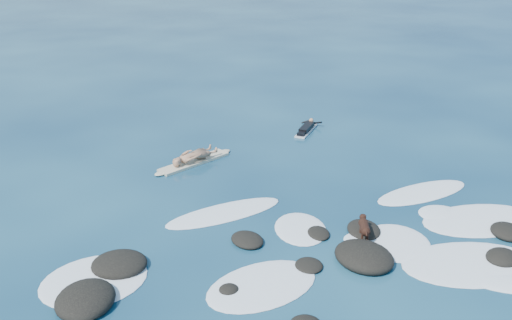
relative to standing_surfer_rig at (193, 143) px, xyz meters
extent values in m
plane|color=#0A2642|center=(2.73, -6.29, -0.82)|extent=(160.00, 160.00, 0.00)
ellipsoid|color=black|center=(7.47, -8.61, -0.71)|extent=(1.21, 1.17, 0.42)
ellipsoid|color=black|center=(-2.76, -6.75, -0.71)|extent=(1.77, 1.69, 0.43)
ellipsoid|color=black|center=(-3.55, -8.21, -0.68)|extent=(1.79, 1.94, 0.56)
ellipsoid|color=black|center=(3.77, -7.82, -0.68)|extent=(2.04, 2.17, 0.56)
ellipsoid|color=black|center=(-0.07, -8.42, -0.76)|extent=(0.56, 0.54, 0.22)
ellipsoid|color=black|center=(0.85, -6.18, -0.74)|extent=(1.24, 1.34, 0.30)
ellipsoid|color=black|center=(4.38, -6.32, -0.74)|extent=(1.20, 1.41, 0.29)
ellipsoid|color=black|center=(3.00, -6.20, -0.77)|extent=(0.75, 0.92, 0.20)
ellipsoid|color=black|center=(2.22, -7.79, -0.77)|extent=(0.78, 0.82, 0.20)
ellipsoid|color=black|center=(8.47, -7.36, -0.72)|extent=(1.22, 1.31, 0.38)
ellipsoid|color=white|center=(0.80, -8.36, -0.81)|extent=(3.60, 2.94, 0.12)
ellipsoid|color=white|center=(8.23, -6.43, -0.81)|extent=(3.88, 2.13, 0.12)
ellipsoid|color=white|center=(0.49, -4.28, -0.81)|extent=(4.18, 2.33, 0.12)
ellipsoid|color=white|center=(7.05, -9.62, -0.81)|extent=(2.30, 1.68, 0.12)
ellipsoid|color=white|center=(7.19, -5.78, -0.81)|extent=(1.49, 1.35, 0.12)
ellipsoid|color=white|center=(2.57, -5.77, -0.81)|extent=(1.77, 2.23, 0.12)
ellipsoid|color=white|center=(5.05, -7.12, -0.81)|extent=(2.45, 2.60, 0.12)
ellipsoid|color=white|center=(-3.40, -7.23, -0.81)|extent=(3.41, 3.16, 0.12)
ellipsoid|color=white|center=(7.36, -4.24, -0.81)|extent=(3.96, 2.23, 0.12)
ellipsoid|color=white|center=(6.57, -8.58, -0.81)|extent=(4.07, 2.60, 0.12)
ellipsoid|color=white|center=(4.16, -6.74, -0.81)|extent=(1.10, 0.90, 0.12)
cube|color=beige|center=(0.00, 0.00, -0.76)|extent=(2.89, 2.14, 0.10)
ellipsoid|color=beige|center=(1.28, 0.80, -0.76)|extent=(0.70, 0.61, 0.11)
ellipsoid|color=beige|center=(-1.28, -0.80, -0.76)|extent=(0.70, 0.61, 0.11)
imported|color=#AA7859|center=(0.00, 0.00, 0.27)|extent=(0.78, 0.86, 1.96)
cube|color=silver|center=(5.28, 2.58, -0.77)|extent=(1.50, 1.90, 0.07)
ellipsoid|color=silver|center=(5.84, 3.40, -0.77)|extent=(0.44, 0.49, 0.07)
cube|color=black|center=(5.28, 2.58, -0.64)|extent=(0.99, 1.21, 0.20)
sphere|color=tan|center=(5.67, 3.16, -0.53)|extent=(0.29, 0.29, 0.21)
cylinder|color=black|center=(5.54, 3.42, -0.64)|extent=(0.51, 0.18, 0.23)
cylinder|color=black|center=(5.96, 3.13, -0.64)|extent=(0.34, 0.46, 0.23)
cube|color=black|center=(4.89, 2.01, -0.67)|extent=(0.53, 0.59, 0.13)
cylinder|color=black|center=(4.16, -6.84, -0.34)|extent=(0.40, 0.61, 0.27)
sphere|color=black|center=(4.22, -6.60, -0.34)|extent=(0.35, 0.35, 0.28)
sphere|color=black|center=(4.09, -7.09, -0.34)|extent=(0.31, 0.31, 0.26)
sphere|color=black|center=(4.26, -6.44, -0.24)|extent=(0.25, 0.25, 0.20)
cone|color=black|center=(4.29, -6.32, -0.26)|extent=(0.13, 0.15, 0.11)
cone|color=black|center=(4.21, -6.44, -0.16)|extent=(0.11, 0.09, 0.10)
cone|color=black|center=(4.31, -6.46, -0.16)|extent=(0.11, 0.09, 0.10)
cylinder|color=black|center=(4.14, -6.64, -0.63)|extent=(0.08, 0.08, 0.37)
cylinder|color=black|center=(4.28, -6.67, -0.63)|extent=(0.08, 0.08, 0.37)
cylinder|color=black|center=(4.04, -7.01, -0.63)|extent=(0.08, 0.08, 0.37)
cylinder|color=black|center=(4.18, -7.05, -0.63)|extent=(0.08, 0.08, 0.37)
cylinder|color=black|center=(4.06, -7.21, -0.29)|extent=(0.11, 0.27, 0.16)
camera|label=1|loc=(-1.90, -20.23, 7.74)|focal=40.00mm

